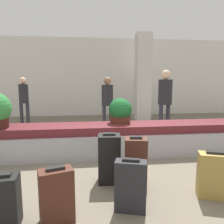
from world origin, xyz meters
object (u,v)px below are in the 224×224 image
suitcase_2 (5,201)px  potted_plant_1 (120,111)px  pillar (143,77)px  suitcase_0 (213,175)px  traveler_2 (165,96)px  suitcase_1 (131,186)px  suitcase_5 (57,196)px  suitcase_3 (136,165)px  traveler_1 (24,98)px  suitcase_4 (109,158)px  traveler_0 (107,99)px

suitcase_2 → potted_plant_1: (1.56, 2.24, 0.58)m
pillar → suitcase_2: (-3.00, -5.88, -1.32)m
suitcase_0 → traveler_2: 3.28m
suitcase_1 → suitcase_2: size_ratio=1.09×
suitcase_0 → suitcase_5: 1.96m
suitcase_3 → potted_plant_1: size_ratio=1.49×
suitcase_5 → traveler_1: traveler_1 is taller
suitcase_0 → suitcase_4: (-1.29, 0.59, 0.07)m
suitcase_4 → suitcase_5: size_ratio=1.20×
suitcase_0 → suitcase_3: 1.00m
traveler_1 → traveler_0: bearing=31.0°
suitcase_4 → potted_plant_1: size_ratio=1.45×
suitcase_0 → traveler_0: 4.04m
suitcase_2 → suitcase_0: bearing=2.1°
traveler_2 → pillar: bearing=-46.2°
suitcase_4 → traveler_2: traveler_2 is taller
suitcase_0 → traveler_0: (-0.98, 3.86, 0.64)m
suitcase_3 → suitcase_5: (-0.98, -0.56, -0.07)m
pillar → traveler_0: 2.40m
pillar → suitcase_0: size_ratio=5.17×
suitcase_4 → traveler_2: 3.20m
suitcase_4 → potted_plant_1: bearing=78.6°
suitcase_0 → suitcase_3: size_ratio=0.80×
suitcase_2 → traveler_1: traveler_1 is taller
pillar → suitcase_3: size_ratio=4.14×
potted_plant_1 → traveler_2: size_ratio=0.29×
potted_plant_1 → traveler_1: traveler_1 is taller
suitcase_0 → traveler_2: bearing=99.5°
traveler_0 → suitcase_4: bearing=36.5°
pillar → suitcase_2: size_ratio=5.49×
suitcase_4 → traveler_2: size_ratio=0.43×
suitcase_1 → suitcase_4: 0.77m
traveler_0 → potted_plant_1: bearing=44.1°
suitcase_2 → traveler_1: bearing=98.1°
suitcase_0 → suitcase_4: 1.42m
suitcase_0 → traveler_0: traveler_0 is taller
suitcase_5 → potted_plant_1: bearing=47.7°
suitcase_4 → traveler_0: traveler_0 is taller
suitcase_4 → potted_plant_1: 1.51m
suitcase_1 → suitcase_2: suitcase_1 is taller
suitcase_4 → suitcase_1: bearing=-73.1°
suitcase_1 → suitcase_4: (-0.17, 0.75, 0.06)m
suitcase_5 → traveler_0: 4.29m
suitcase_2 → suitcase_3: suitcase_3 is taller
potted_plant_1 → traveler_0: (-0.08, 1.90, 0.08)m
suitcase_2 → suitcase_5: size_ratio=0.93×
suitcase_4 → traveler_0: (0.31, 3.27, 0.57)m
suitcase_4 → traveler_0: size_ratio=0.47×
suitcase_2 → potted_plant_1: size_ratio=1.12×
suitcase_1 → potted_plant_1: potted_plant_1 is taller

